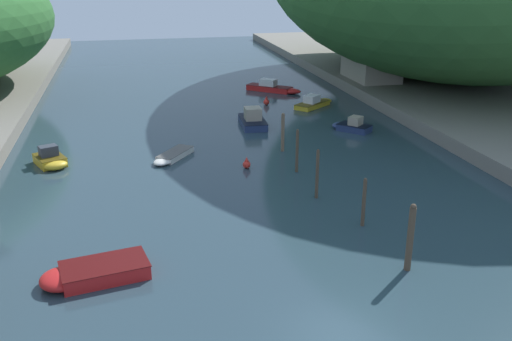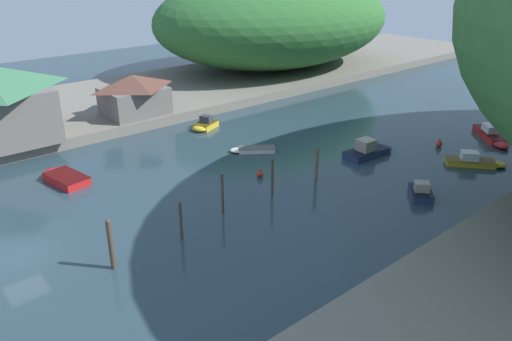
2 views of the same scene
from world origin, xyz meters
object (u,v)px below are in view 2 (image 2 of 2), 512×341
boathouse_shed (134,94)px  boat_mid_channel (204,125)px  channel_buoy_near (439,143)px  boat_small_dinghy (420,190)px  boat_far_right_bank (251,150)px  boat_moored_right (370,150)px  boat_navy_launch (492,136)px  boat_red_skiff (476,161)px  boat_near_quay (63,177)px  channel_buoy_far (260,173)px

boathouse_shed → boat_mid_channel: 8.55m
boat_mid_channel → channel_buoy_near: bearing=-166.0°
boat_small_dinghy → boat_far_right_bank: boat_small_dinghy is taller
boat_far_right_bank → boat_moored_right: bearing=-98.6°
boat_far_right_bank → boat_navy_launch: (13.40, 21.13, 0.20)m
boathouse_shed → channel_buoy_near: size_ratio=7.63×
boat_mid_channel → boathouse_shed: bearing=14.2°
boathouse_shed → boat_red_skiff: bearing=30.2°
boat_small_dinghy → boat_red_skiff: bearing=49.5°
boat_far_right_bank → boat_near_quay: size_ratio=0.83×
boat_navy_launch → channel_buoy_near: size_ratio=6.44×
boat_far_right_bank → boathouse_shed: bearing=51.9°
boat_navy_launch → boat_mid_channel: bearing=-5.5°
boat_small_dinghy → boat_mid_channel: 24.75m
channel_buoy_far → channel_buoy_near: bearing=72.0°
boat_red_skiff → boat_moored_right: boat_moored_right is taller
boat_mid_channel → boat_far_right_bank: (8.57, -0.46, -0.22)m
boat_far_right_bank → boat_red_skiff: size_ratio=0.84×
boat_red_skiff → channel_buoy_near: 4.96m
boat_mid_channel → boat_navy_launch: boat_mid_channel is taller
boathouse_shed → boat_mid_channel: bearing=37.0°
boathouse_shed → channel_buoy_far: 20.26m
boat_moored_right → channel_buoy_near: (3.09, 7.01, -0.15)m
boathouse_shed → boat_red_skiff: (30.63, 17.84, -3.05)m
boat_small_dinghy → boat_navy_launch: (-2.48, 16.85, 0.01)m
boat_small_dinghy → boat_moored_right: (-7.98, 3.84, 0.10)m
boat_red_skiff → channel_buoy_far: bearing=-71.6°
boat_near_quay → boat_red_skiff: bearing=-45.1°
channel_buoy_far → boathouse_shed: bearing=-176.7°
boat_far_right_bank → channel_buoy_far: 5.96m
boat_red_skiff → channel_buoy_near: boat_red_skiff is taller
boathouse_shed → boat_near_quay: size_ratio=1.35×
boat_mid_channel → boat_near_quay: bearing=78.8°
boat_far_right_bank → boat_near_quay: bearing=108.4°
boat_red_skiff → boat_moored_right: size_ratio=0.91×
boat_navy_launch → boathouse_shed: bearing=-6.8°
boat_red_skiff → boat_far_right_bank: bearing=-88.4°
boat_near_quay → channel_buoy_near: size_ratio=5.63×
boat_small_dinghy → boat_near_quay: bearing=-177.2°
boat_navy_launch → boat_moored_right: bearing=18.3°
boat_small_dinghy → boat_far_right_bank: size_ratio=0.84×
boathouse_shed → boat_small_dinghy: (30.84, 8.64, -3.02)m
boat_far_right_bank → boat_near_quay: boat_near_quay is taller
boat_red_skiff → channel_buoy_near: (-4.68, 1.65, -0.02)m
boat_near_quay → boat_navy_launch: boat_navy_launch is taller
boat_small_dinghy → channel_buoy_far: bearing=172.7°
boat_far_right_bank → boat_mid_channel: bearing=32.5°
boat_small_dinghy → boat_red_skiff: boat_small_dinghy is taller
boat_mid_channel → boat_moored_right: boat_moored_right is taller
boathouse_shed → boat_navy_launch: bearing=42.0°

